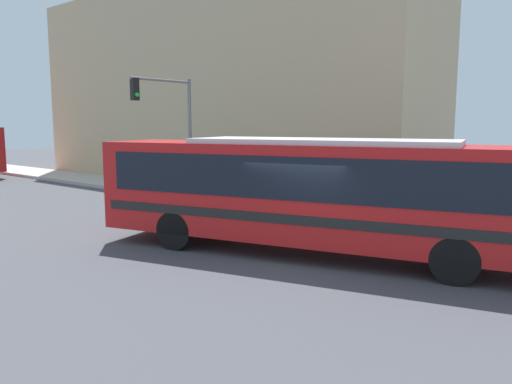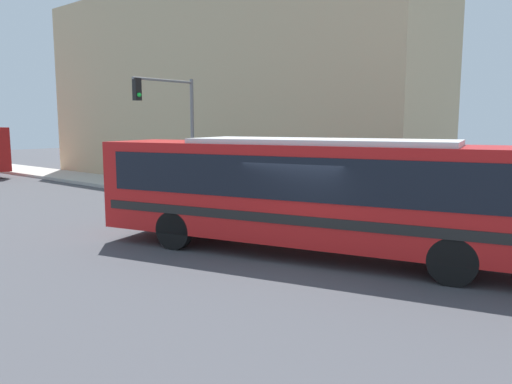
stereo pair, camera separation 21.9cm
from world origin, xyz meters
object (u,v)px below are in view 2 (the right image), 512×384
Objects in this scene: pedestrian_near_corner at (205,172)px; pedestrian_mid_block at (223,177)px; city_bus at (319,188)px; parking_meter at (181,175)px; traffic_light_pole at (173,116)px; fire_hydrant at (285,198)px.

pedestrian_near_corner reaches higher than pedestrian_mid_block.
city_bus is 6.87× the size of pedestrian_near_corner.
traffic_light_pole is at bearing -145.45° from parking_meter.
pedestrian_mid_block is at bearing 43.49° from city_bus.
fire_hydrant is 0.40× the size of pedestrian_near_corner.
parking_meter is (4.69, 10.78, -0.77)m from city_bus.
fire_hydrant is 6.44m from traffic_light_pole.
pedestrian_near_corner is at bearing 73.54° from pedestrian_mid_block.
fire_hydrant is at bearing -90.00° from parking_meter.
traffic_light_pole is 3.50m from pedestrian_near_corner.
parking_meter is (0.98, 0.67, -2.77)m from traffic_light_pole.
city_bus is at bearing -135.32° from fire_hydrant.
traffic_light_pole is 3.09× the size of pedestrian_mid_block.
city_bus is 11.78m from parking_meter.
parking_meter is at bearing 90.00° from fire_hydrant.
city_bus is at bearing -113.50° from parking_meter.
pedestrian_mid_block is (0.73, 4.10, 0.50)m from fire_hydrant.
traffic_light_pole is at bearing 141.08° from pedestrian_mid_block.
pedestrian_near_corner is (1.24, 5.84, 0.57)m from fire_hydrant.
traffic_light_pole is (-0.98, 5.47, 3.25)m from fire_hydrant.
pedestrian_near_corner reaches higher than fire_hydrant.
fire_hydrant is at bearing -79.90° from traffic_light_pole.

